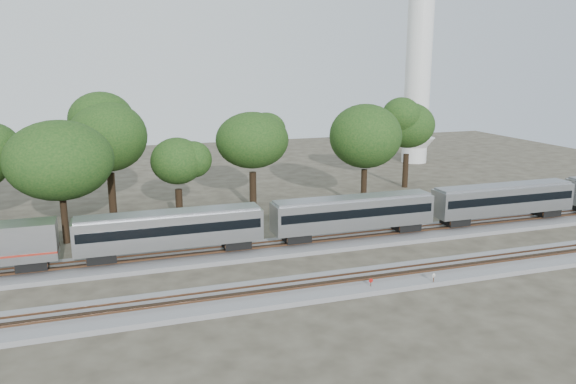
# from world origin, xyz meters

# --- Properties ---
(ground) EXTENTS (160.00, 160.00, 0.00)m
(ground) POSITION_xyz_m (0.00, 0.00, 0.00)
(ground) COLOR #383328
(ground) RESTS_ON ground
(track_far) EXTENTS (160.00, 5.00, 0.73)m
(track_far) POSITION_xyz_m (0.00, 6.00, 0.21)
(track_far) COLOR slate
(track_far) RESTS_ON ground
(track_near) EXTENTS (160.00, 5.00, 0.73)m
(track_near) POSITION_xyz_m (0.00, -4.00, 0.21)
(track_near) COLOR slate
(track_near) RESTS_ON ground
(train) EXTENTS (84.44, 2.90, 4.28)m
(train) POSITION_xyz_m (11.20, 6.00, 3.04)
(train) COLOR #ACAFB3
(train) RESTS_ON ground
(switch_stand_red) EXTENTS (0.33, 0.06, 1.03)m
(switch_stand_red) POSITION_xyz_m (7.25, -5.56, 0.66)
(switch_stand_red) COLOR #512D19
(switch_stand_red) RESTS_ON ground
(switch_stand_white) EXTENTS (0.34, 0.17, 1.11)m
(switch_stand_white) POSITION_xyz_m (12.32, -6.33, 0.71)
(switch_stand_white) COLOR #512D19
(switch_stand_white) RESTS_ON ground
(switch_lever) EXTENTS (0.57, 0.45, 0.30)m
(switch_lever) POSITION_xyz_m (6.71, -5.44, 0.15)
(switch_lever) COLOR #512D19
(switch_lever) RESTS_ON ground
(tree_2) EXTENTS (8.31, 8.31, 11.72)m
(tree_2) POSITION_xyz_m (-15.60, 14.56, 8.16)
(tree_2) COLOR black
(tree_2) RESTS_ON ground
(tree_3) EXTENTS (9.21, 9.21, 12.98)m
(tree_3) POSITION_xyz_m (-10.97, 24.16, 9.04)
(tree_3) COLOR black
(tree_3) RESTS_ON ground
(tree_4) EXTENTS (6.91, 6.91, 9.74)m
(tree_4) POSITION_xyz_m (-4.04, 18.73, 6.77)
(tree_4) COLOR black
(tree_4) RESTS_ON ground
(tree_5) EXTENTS (8.42, 8.42, 11.87)m
(tree_5) POSITION_xyz_m (5.15, 21.66, 8.26)
(tree_5) COLOR black
(tree_5) RESTS_ON ground
(tree_6) EXTENTS (8.85, 8.85, 12.48)m
(tree_6) POSITION_xyz_m (17.97, 17.86, 8.69)
(tree_6) COLOR black
(tree_6) RESTS_ON ground
(tree_7) EXTENTS (8.90, 8.90, 12.55)m
(tree_7) POSITION_xyz_m (28.55, 26.35, 8.74)
(tree_7) COLOR black
(tree_7) RESTS_ON ground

